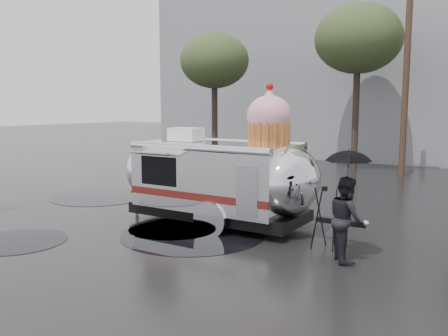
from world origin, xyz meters
The scene contains 11 objects.
ground centered at (0.00, 0.00, 0.00)m, with size 120.00×120.00×0.00m, color black.
puddles centered at (-2.22, 1.62, 0.01)m, with size 9.17×8.58×0.01m.
grey_building centered at (-4.00, 24.00, 6.50)m, with size 22.00×12.00×13.00m, color slate.
utility_pole centered at (2.50, 14.00, 4.62)m, with size 1.60×0.28×9.00m.
tree_left centered at (-7.00, 13.00, 5.48)m, with size 3.64×3.64×6.95m.
tree_mid centered at (0.00, 15.00, 6.34)m, with size 4.20×4.20×8.03m.
barricade_row centered at (-5.55, 9.96, 0.52)m, with size 4.30×0.80×1.00m.
airstream_trailer centered at (0.33, 2.38, 1.34)m, with size 7.10×2.72×3.82m.
person_right centered at (4.20, 1.19, 0.88)m, with size 0.84×0.47×1.76m, color black.
umbrella_black centered at (4.20, 1.19, 1.94)m, with size 1.14×1.14×2.33m.
tripod centered at (3.52, 1.71, 0.83)m, with size 0.55×0.58×1.42m.
Camera 1 is at (7.23, -8.15, 3.20)m, focal length 38.00 mm.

